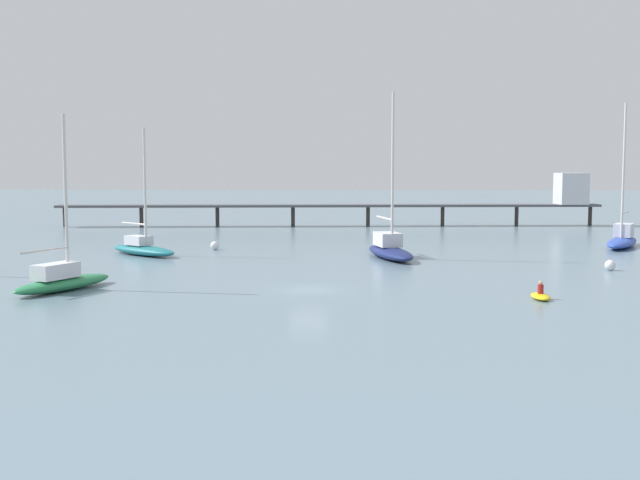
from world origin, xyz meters
name	(u,v)px	position (x,y,z in m)	size (l,w,h in m)	color
ground_plane	(309,290)	(0.00, 0.00, 0.00)	(400.00, 400.00, 0.00)	slate
pier	(443,198)	(14.90, 55.09, 3.68)	(71.47, 8.51, 7.00)	#4C4C51
sailboat_green	(62,278)	(-16.07, -0.92, 0.80)	(5.31, 8.34, 11.47)	#287F4C
sailboat_blue	(622,238)	(29.52, 28.08, 0.91)	(6.47, 9.55, 14.13)	#2D4CB7
sailboat_teal	(143,247)	(-16.08, 19.51, 0.73)	(8.04, 7.26, 11.44)	#1E727A
sailboat_navy	(390,248)	(6.14, 18.04, 0.90)	(5.01, 10.20, 14.36)	navy
dinghy_yellow	(540,296)	(14.37, -3.04, 0.22)	(1.08, 2.37, 1.14)	yellow
mooring_buoy_near	(610,265)	(22.85, 10.57, 0.41)	(0.82, 0.82, 0.82)	silver
mooring_buoy_inner	(215,246)	(-10.32, 24.15, 0.42)	(0.84, 0.84, 0.84)	silver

